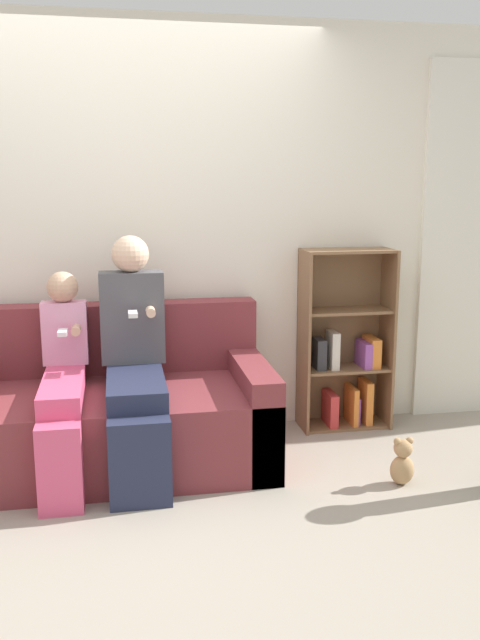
# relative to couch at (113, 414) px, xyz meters

# --- Properties ---
(ground_plane) EXTENTS (14.00, 14.00, 0.00)m
(ground_plane) POSITION_rel_couch_xyz_m (0.08, -0.57, -0.29)
(ground_plane) COLOR #9E9384
(back_wall) EXTENTS (10.00, 0.06, 2.55)m
(back_wall) POSITION_rel_couch_xyz_m (0.08, 0.50, 0.99)
(back_wall) COLOR silver
(back_wall) RESTS_ON ground_plane
(curtain_panel) EXTENTS (0.55, 0.04, 2.34)m
(curtain_panel) POSITION_rel_couch_xyz_m (2.31, 0.45, 0.88)
(curtain_panel) COLOR silver
(curtain_panel) RESTS_ON ground_plane
(couch) EXTENTS (1.76, 0.94, 0.87)m
(couch) POSITION_rel_couch_xyz_m (0.00, 0.00, 0.00)
(couch) COLOR maroon
(couch) RESTS_ON ground_plane
(adult_seated) EXTENTS (0.36, 0.88, 1.29)m
(adult_seated) POSITION_rel_couch_xyz_m (0.13, -0.10, 0.36)
(adult_seated) COLOR #232842
(adult_seated) RESTS_ON ground_plane
(child_seated) EXTENTS (0.25, 0.88, 1.09)m
(child_seated) POSITION_rel_couch_xyz_m (-0.26, -0.16, 0.26)
(child_seated) COLOR #DB4C75
(child_seated) RESTS_ON ground_plane
(bookshelf) EXTENTS (0.58, 0.28, 1.17)m
(bookshelf) POSITION_rel_couch_xyz_m (1.49, 0.36, 0.21)
(bookshelf) COLOR brown
(bookshelf) RESTS_ON ground_plane
(teddy_bear) EXTENTS (0.13, 0.11, 0.26)m
(teddy_bear) POSITION_rel_couch_xyz_m (1.50, -0.58, -0.17)
(teddy_bear) COLOR tan
(teddy_bear) RESTS_ON ground_plane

